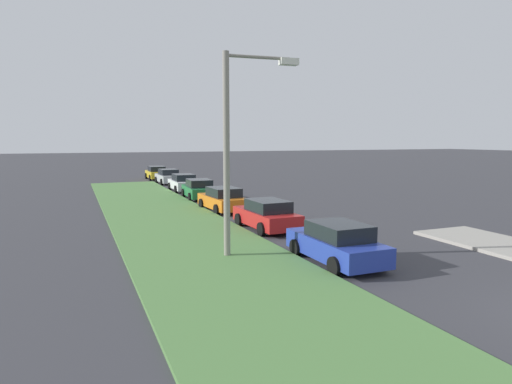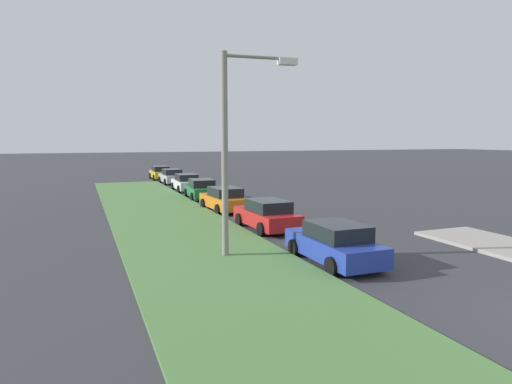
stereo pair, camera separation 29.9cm
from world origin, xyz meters
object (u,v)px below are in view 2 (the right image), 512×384
at_px(parked_car_silver, 172,177).
at_px(parked_car_orange, 224,199).
at_px(streetlight, 234,140).
at_px(parked_car_white, 186,183).
at_px(parked_car_green, 201,189).
at_px(parked_car_yellow, 160,173).
at_px(parked_car_blue, 335,243).
at_px(parked_car_red, 267,215).

bearing_deg(parked_car_silver, parked_car_orange, 178.18).
bearing_deg(streetlight, parked_car_white, -8.10).
relative_size(parked_car_green, streetlight, 0.59).
bearing_deg(parked_car_green, parked_car_silver, 2.53).
xyz_separation_m(parked_car_orange, parked_car_yellow, (23.41, -0.01, 0.00)).
relative_size(parked_car_white, parked_car_yellow, 1.00).
relative_size(parked_car_silver, parked_car_yellow, 1.01).
bearing_deg(parked_car_silver, parked_car_blue, 178.69).
height_order(parked_car_silver, streetlight, streetlight).
relative_size(parked_car_blue, parked_car_green, 0.98).
bearing_deg(parked_car_red, parked_car_white, -2.38).
bearing_deg(parked_car_yellow, parked_car_silver, -177.89).
relative_size(parked_car_red, parked_car_white, 1.01).
xyz_separation_m(parked_car_orange, parked_car_green, (6.01, -0.10, 0.00)).
bearing_deg(streetlight, parked_car_orange, -15.54).
height_order(parked_car_white, parked_car_silver, same).
height_order(parked_car_blue, parked_car_orange, same).
xyz_separation_m(parked_car_red, parked_car_orange, (6.22, 0.22, 0.00)).
bearing_deg(parked_car_red, parked_car_yellow, -2.11).
distance_m(parked_car_orange, parked_car_silver, 18.10).
bearing_deg(parked_car_orange, parked_car_red, 178.59).
xyz_separation_m(parked_car_red, parked_car_white, (17.55, 0.04, 0.00)).
distance_m(parked_car_blue, parked_car_yellow, 36.05).
distance_m(parked_car_blue, parked_car_green, 18.65).
bearing_deg(parked_car_green, parked_car_red, -176.31).
xyz_separation_m(parked_car_blue, parked_car_red, (6.42, -0.10, 0.00)).
bearing_deg(parked_car_orange, parked_car_blue, 177.10).
relative_size(parked_car_orange, parked_car_white, 1.02).
bearing_deg(parked_car_blue, streetlight, 55.74).
relative_size(parked_car_blue, parked_car_silver, 0.99).
height_order(parked_car_green, parked_car_white, same).
xyz_separation_m(parked_car_yellow, streetlight, (-33.99, 2.95, 3.67)).
bearing_deg(parked_car_yellow, streetlight, 174.76).
relative_size(parked_car_orange, parked_car_green, 1.00).
distance_m(parked_car_green, streetlight, 17.26).
relative_size(parked_car_white, parked_car_silver, 1.00).
distance_m(parked_car_red, parked_car_white, 17.55).
bearing_deg(streetlight, parked_car_red, -35.94).
distance_m(parked_car_orange, parked_car_yellow, 23.41).
distance_m(parked_car_orange, parked_car_green, 6.01).
bearing_deg(parked_car_blue, parked_car_white, -0.47).
height_order(parked_car_green, parked_car_yellow, same).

